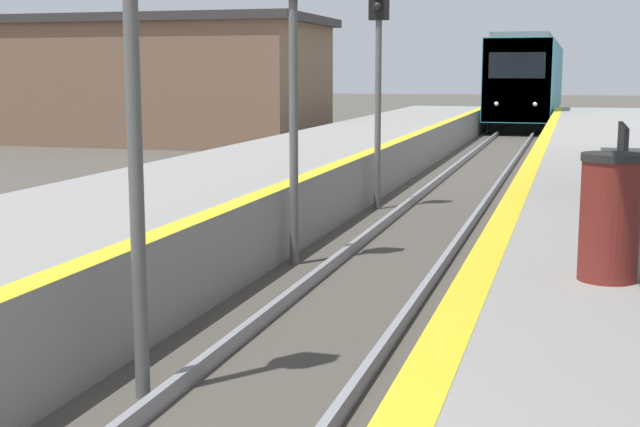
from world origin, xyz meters
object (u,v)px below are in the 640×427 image
at_px(train, 531,80).
at_px(signal_mid, 293,34).
at_px(signal_far, 378,45).
at_px(signal_near, 130,7).
at_px(trash_bin, 610,217).
at_px(bench, 612,157).

bearing_deg(train, signal_mid, -92.03).
xyz_separation_m(train, signal_mid, (-1.31, -37.06, 0.99)).
bearing_deg(signal_mid, train, 87.97).
distance_m(train, signal_far, 31.88).
bearing_deg(train, signal_near, -91.30).
distance_m(signal_near, trash_bin, 4.06).
bearing_deg(signal_mid, trash_bin, -47.48).
xyz_separation_m(signal_far, trash_bin, (3.94, -9.55, -1.61)).
bearing_deg(bench, signal_far, 134.50).
bearing_deg(trash_bin, signal_near, -166.18).
bearing_deg(bench, train, 94.54).
bearing_deg(trash_bin, bench, 87.80).
relative_size(train, signal_near, 5.22).
bearing_deg(signal_mid, bench, 13.50).
distance_m(signal_mid, bench, 4.59).
distance_m(train, trash_bin, 41.48).
relative_size(signal_mid, trash_bin, 4.49).
relative_size(signal_near, signal_mid, 1.00).
relative_size(trash_bin, bench, 0.57).
bearing_deg(signal_far, train, 87.69).
height_order(train, signal_far, signal_far).
bearing_deg(signal_mid, signal_near, -86.15).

